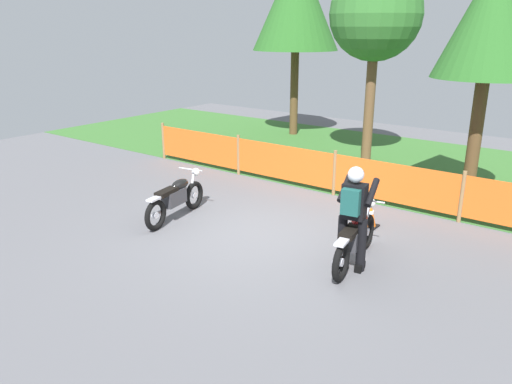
# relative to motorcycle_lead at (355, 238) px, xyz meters

# --- Properties ---
(ground) EXTENTS (24.00, 24.00, 0.02)m
(ground) POSITION_rel_motorcycle_lead_xyz_m (-1.97, 0.04, -0.46)
(ground) COLOR #5B5B60
(grass_verge) EXTENTS (24.00, 7.06, 0.01)m
(grass_verge) POSITION_rel_motorcycle_lead_xyz_m (-1.97, 6.44, -0.45)
(grass_verge) COLOR #386B2D
(grass_verge) RESTS_ON ground
(barrier_fence) EXTENTS (11.31, 0.08, 1.05)m
(barrier_fence) POSITION_rel_motorcycle_lead_xyz_m (-1.97, 2.91, 0.09)
(barrier_fence) COLOR olive
(barrier_fence) RESTS_ON ground
(tree_leftmost) EXTENTS (2.91, 2.91, 6.15)m
(tree_leftmost) POSITION_rel_motorcycle_lead_xyz_m (-6.45, 8.13, 4.06)
(tree_leftmost) COLOR brown
(tree_leftmost) RESTS_ON ground
(tree_near_left) EXTENTS (2.48, 2.48, 5.25)m
(tree_near_left) POSITION_rel_motorcycle_lead_xyz_m (-2.79, 6.36, 3.52)
(tree_near_left) COLOR brown
(tree_near_left) RESTS_ON ground
(tree_near_right) EXTENTS (2.18, 2.18, 5.10)m
(tree_near_right) POSITION_rel_motorcycle_lead_xyz_m (0.58, 4.44, 3.39)
(tree_near_right) COLOR brown
(tree_near_right) RESTS_ON ground
(motorcycle_lead) EXTENTS (0.58, 1.96, 0.93)m
(motorcycle_lead) POSITION_rel_motorcycle_lead_xyz_m (0.00, 0.00, 0.00)
(motorcycle_lead) COLOR black
(motorcycle_lead) RESTS_ON ground
(motorcycle_trailing) EXTENTS (0.60, 1.91, 0.91)m
(motorcycle_trailing) POSITION_rel_motorcycle_lead_xyz_m (-3.77, -0.33, -0.01)
(motorcycle_trailing) COLOR black
(motorcycle_trailing) RESTS_ON ground
(rider_lead) EXTENTS (0.61, 0.73, 1.69)m
(rider_lead) POSITION_rel_motorcycle_lead_xyz_m (0.03, -0.21, 0.50)
(rider_lead) COLOR black
(rider_lead) RESTS_ON ground
(traffic_cone) EXTENTS (0.32, 0.32, 0.53)m
(traffic_cone) POSITION_rel_motorcycle_lead_xyz_m (-0.48, 1.60, -0.19)
(traffic_cone) COLOR black
(traffic_cone) RESTS_ON ground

